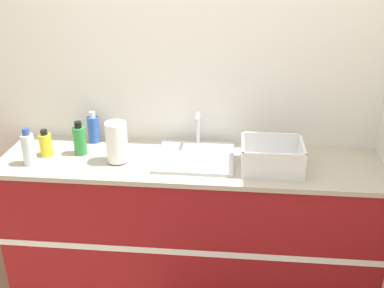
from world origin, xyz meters
name	(u,v)px	position (x,y,z in m)	size (l,w,h in m)	color
wall_back	(195,83)	(0.00, 0.60, 1.30)	(4.71, 0.06, 2.60)	silver
counter_cabinet	(191,223)	(0.00, 0.29, 0.46)	(2.33, 0.60, 0.91)	maroon
sink	(195,156)	(0.03, 0.31, 0.93)	(0.47, 0.44, 0.23)	silver
paper_towel_roll	(117,142)	(-0.43, 0.22, 1.04)	(0.13, 0.13, 0.25)	#4C4C51
dish_rack	(272,159)	(0.48, 0.23, 0.97)	(0.35, 0.30, 0.16)	white
bottle_clear	(28,148)	(-0.94, 0.15, 1.01)	(0.08, 0.08, 0.23)	silver
bottle_blue	(93,129)	(-0.66, 0.50, 1.00)	(0.07, 0.07, 0.21)	#2D56B7
bottle_yellow	(46,144)	(-0.89, 0.27, 0.99)	(0.08, 0.08, 0.17)	yellow
bottle_green	(80,140)	(-0.69, 0.31, 1.01)	(0.08, 0.08, 0.21)	#2D8C3D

